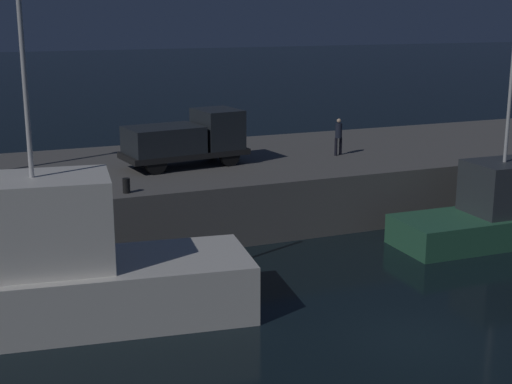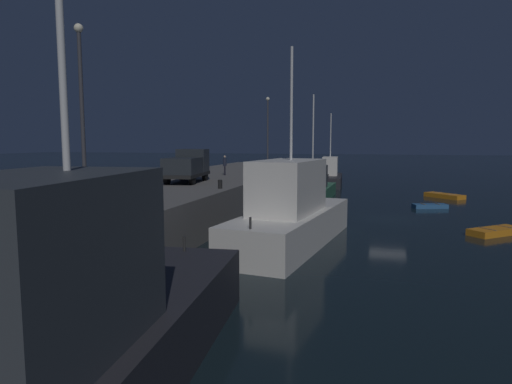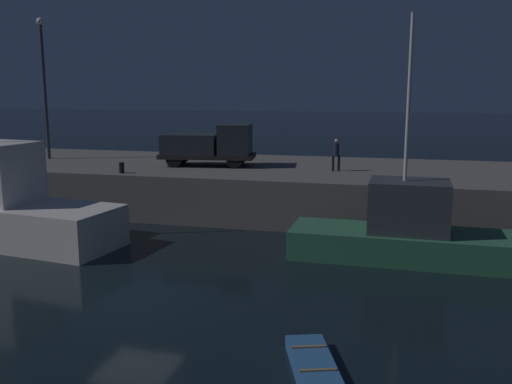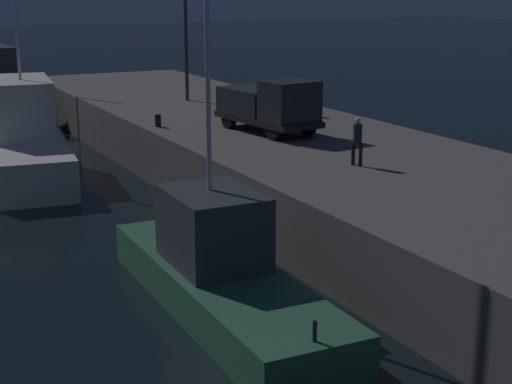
% 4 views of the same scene
% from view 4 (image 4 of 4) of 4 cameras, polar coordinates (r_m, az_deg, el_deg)
% --- Properties ---
extents(pier_quay, '(58.58, 10.68, 2.46)m').
position_cam_4_polar(pier_quay, '(33.24, 3.91, 1.78)').
color(pier_quay, '#5B5956').
rests_on(pier_quay, ground).
extents(fishing_trawler_red, '(12.29, 5.00, 10.19)m').
position_cam_4_polar(fishing_trawler_red, '(38.52, -16.49, 3.65)').
color(fishing_trawler_red, silver).
rests_on(fishing_trawler_red, ground).
extents(fishing_boat_white, '(10.76, 3.10, 9.64)m').
position_cam_4_polar(fishing_boat_white, '(21.64, -2.61, -5.81)').
color(fishing_boat_white, '#2D6647').
rests_on(fishing_boat_white, ground).
extents(lamp_post_west, '(0.44, 0.44, 8.63)m').
position_cam_4_polar(lamp_post_west, '(44.14, -5.17, 13.11)').
color(lamp_post_west, '#38383D').
rests_on(lamp_post_west, pier_quay).
extents(utility_truck, '(5.62, 2.82, 2.39)m').
position_cam_4_polar(utility_truck, '(34.25, 0.99, 6.35)').
color(utility_truck, black).
rests_on(utility_truck, pier_quay).
extents(dockworker, '(0.44, 0.40, 1.73)m').
position_cam_4_polar(dockworker, '(28.01, 7.40, 3.89)').
color(dockworker, black).
rests_on(dockworker, pier_quay).
extents(bollard_central, '(0.28, 0.28, 0.56)m').
position_cam_4_polar(bollard_central, '(36.09, -7.15, 5.18)').
color(bollard_central, black).
rests_on(bollard_central, pier_quay).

